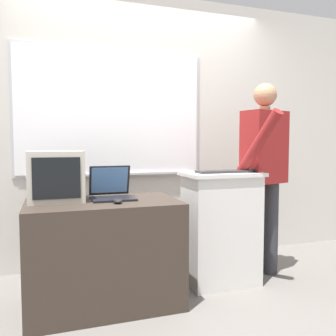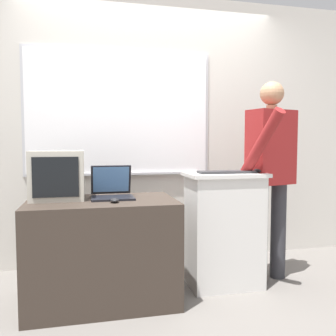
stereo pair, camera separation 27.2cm
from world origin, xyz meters
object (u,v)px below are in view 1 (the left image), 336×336
object	(u,v)px
crt_monitor	(56,176)
wireless_keyboard	(224,172)
lectern_podium	(221,228)
laptop	(111,190)
person_presenter	(264,167)
computer_mouse_by_keyboard	(254,170)
side_desk	(104,253)
computer_mouse_by_laptop	(117,201)

from	to	relation	value
crt_monitor	wireless_keyboard	bearing A→B (deg)	-4.36
lectern_podium	laptop	bearing A→B (deg)	178.27
person_presenter	crt_monitor	xyz separation A→B (m)	(-1.73, 0.02, -0.03)
laptop	computer_mouse_by_keyboard	xyz separation A→B (m)	(1.17, -0.09, 0.13)
side_desk	laptop	xyz separation A→B (m)	(0.08, 0.10, 0.45)
person_presenter	side_desk	bearing A→B (deg)	168.15
wireless_keyboard	crt_monitor	bearing A→B (deg)	175.64
computer_mouse_by_laptop	laptop	bearing A→B (deg)	90.14
lectern_podium	laptop	size ratio (longest dim) A/B	2.90
computer_mouse_by_keyboard	crt_monitor	world-z (taller)	crt_monitor
laptop	computer_mouse_by_keyboard	size ratio (longest dim) A/B	3.22
side_desk	wireless_keyboard	xyz separation A→B (m)	(0.98, 0.02, 0.57)
wireless_keyboard	computer_mouse_by_keyboard	bearing A→B (deg)	-2.20
computer_mouse_by_keyboard	crt_monitor	bearing A→B (deg)	176.01
laptop	computer_mouse_by_keyboard	distance (m)	1.18
laptop	computer_mouse_by_laptop	bearing A→B (deg)	-89.86
side_desk	crt_monitor	distance (m)	0.65
wireless_keyboard	crt_monitor	size ratio (longest dim) A/B	1.20
computer_mouse_by_keyboard	person_presenter	bearing A→B (deg)	27.72
side_desk	wireless_keyboard	distance (m)	1.13
lectern_podium	wireless_keyboard	world-z (taller)	wireless_keyboard
lectern_podium	wireless_keyboard	xyz separation A→B (m)	(-0.01, -0.05, 0.47)
side_desk	laptop	size ratio (longest dim) A/B	3.33
side_desk	computer_mouse_by_keyboard	world-z (taller)	computer_mouse_by_keyboard
lectern_podium	computer_mouse_by_laptop	bearing A→B (deg)	-166.82
computer_mouse_by_laptop	crt_monitor	size ratio (longest dim) A/B	0.26
person_presenter	wireless_keyboard	bearing A→B (deg)	173.96
person_presenter	computer_mouse_by_laptop	bearing A→B (deg)	174.23
side_desk	person_presenter	xyz separation A→B (m)	(1.41, 0.10, 0.59)
computer_mouse_by_keyboard	wireless_keyboard	bearing A→B (deg)	177.80
lectern_podium	wireless_keyboard	size ratio (longest dim) A/B	2.05
laptop	computer_mouse_by_keyboard	bearing A→B (deg)	-4.37
side_desk	person_presenter	world-z (taller)	person_presenter
computer_mouse_by_keyboard	crt_monitor	distance (m)	1.57
side_desk	computer_mouse_by_keyboard	xyz separation A→B (m)	(1.25, 0.01, 0.57)
lectern_podium	laptop	world-z (taller)	laptop
laptop	lectern_podium	bearing A→B (deg)	-1.73
person_presenter	computer_mouse_by_keyboard	world-z (taller)	person_presenter
person_presenter	computer_mouse_by_keyboard	bearing A→B (deg)	-168.04
wireless_keyboard	computer_mouse_by_keyboard	distance (m)	0.27
side_desk	computer_mouse_by_laptop	distance (m)	0.43
computer_mouse_by_keyboard	computer_mouse_by_laptop	bearing A→B (deg)	-172.70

